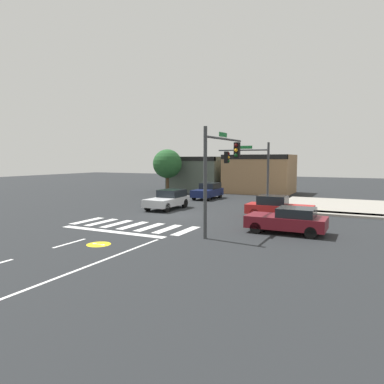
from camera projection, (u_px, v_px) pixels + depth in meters
name	position (u px, v px, depth m)	size (l,w,h in m)	color
ground_plane	(171.00, 215.00, 25.12)	(120.00, 120.00, 0.00)	#232628
crosswalk_near	(133.00, 225.00, 21.11)	(7.67, 2.68, 0.01)	silver
lane_markings	(55.00, 256.00, 14.43)	(6.80, 18.75, 0.01)	white
bike_detector_marking	(99.00, 244.00, 16.44)	(1.12, 1.12, 0.01)	yellow
curb_corner_northeast	(314.00, 205.00, 29.72)	(10.00, 10.60, 0.15)	#9E998E
storefront_row	(231.00, 174.00, 42.81)	(14.81, 5.83, 4.43)	#4C564C
traffic_signal_northeast	(249.00, 165.00, 27.90)	(4.17, 0.32, 5.22)	#383A3D
traffic_signal_southeast	(221.00, 161.00, 19.13)	(0.32, 5.27, 5.54)	#383A3D
car_silver	(168.00, 199.00, 28.07)	(1.90, 4.24, 1.49)	#B7BABF
car_red	(278.00, 207.00, 23.54)	(4.32, 1.71, 1.51)	red
car_maroon	(288.00, 220.00, 18.86)	(4.12, 1.93, 1.39)	maroon
car_navy	(208.00, 191.00, 35.25)	(1.76, 4.25, 1.55)	#141E4C
roadside_tree	(167.00, 164.00, 41.05)	(3.35, 3.35, 5.08)	#4C3823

